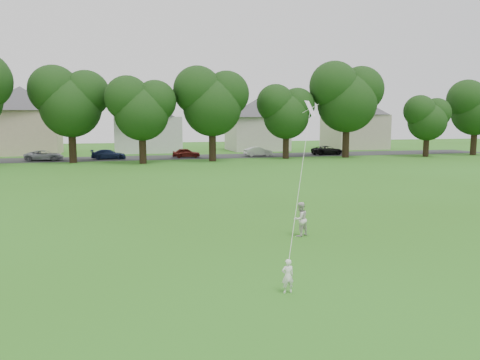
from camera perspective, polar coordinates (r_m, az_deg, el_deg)
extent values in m
plane|color=#2D6116|center=(15.82, 2.41, -9.18)|extent=(160.00, 160.00, 0.00)
cube|color=#2D2D30|center=(56.82, -10.47, 2.70)|extent=(90.00, 7.00, 0.01)
imported|color=white|center=(12.50, 5.83, -11.57)|extent=(0.33, 0.22, 0.91)
imported|color=silver|center=(18.34, 7.36, -4.76)|extent=(0.80, 0.72, 1.34)
plane|color=white|center=(22.54, 8.58, 8.61)|extent=(0.83, 0.87, 0.74)
cylinder|color=white|center=(17.26, 7.61, 1.77)|extent=(0.01, 0.01, 11.59)
cylinder|color=black|center=(52.20, -19.75, 4.13)|extent=(0.78, 0.78, 3.91)
cylinder|color=black|center=(49.26, -11.78, 3.98)|extent=(0.74, 0.74, 3.47)
cylinder|color=black|center=(51.10, -3.38, 4.52)|extent=(0.78, 0.78, 3.96)
cylinder|color=black|center=(54.96, 5.61, 4.36)|extent=(0.73, 0.73, 3.33)
cylinder|color=black|center=(57.59, 12.78, 4.89)|extent=(0.82, 0.82, 4.40)
cylinder|color=black|center=(61.81, 21.74, 4.01)|extent=(0.69, 0.69, 2.90)
cylinder|color=black|center=(67.35, 26.60, 4.33)|extent=(0.76, 0.76, 3.70)
imported|color=#9394A1|center=(56.09, -22.76, 2.77)|extent=(4.21, 2.20, 1.13)
imported|color=#121C3A|center=(55.60, -15.73, 3.03)|extent=(3.92, 1.69, 1.12)
imported|color=#5F1813|center=(56.22, -6.57, 3.30)|extent=(3.41, 1.59, 1.13)
imported|color=silver|center=(58.24, 2.23, 3.50)|extent=(3.51, 1.25, 1.15)
imported|color=black|center=(61.69, 10.59, 3.59)|extent=(4.27, 2.31, 1.14)
cube|color=beige|center=(67.45, -24.99, 5.26)|extent=(9.18, 7.54, 5.68)
pyramid|color=#454348|center=(67.56, -25.27, 10.31)|extent=(13.24, 13.24, 3.12)
cube|color=silver|center=(66.64, -11.24, 5.46)|extent=(8.94, 6.49, 4.91)
pyramid|color=#454348|center=(66.68, -11.35, 9.89)|extent=(12.89, 12.89, 2.70)
cube|color=beige|center=(69.60, 2.08, 5.66)|extent=(8.13, 7.34, 4.88)
pyramid|color=#454348|center=(69.64, 2.10, 9.87)|extent=(11.72, 11.72, 2.68)
cube|color=#BEB59D|center=(75.88, 13.76, 5.74)|extent=(8.31, 7.52, 5.27)
pyramid|color=#454348|center=(75.95, 13.89, 9.92)|extent=(11.99, 11.99, 2.90)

